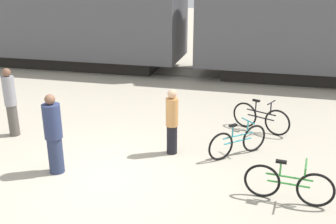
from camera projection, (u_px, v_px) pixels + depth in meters
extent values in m
plane|color=#B2A893|center=(106.00, 175.00, 8.53)|extent=(80.00, 80.00, 0.00)
cube|color=black|center=(43.00, 58.00, 18.61)|extent=(11.21, 2.31, 0.55)
cube|color=#4C4C51|center=(38.00, 19.00, 17.99)|extent=(13.35, 3.08, 3.09)
cube|color=#4C4238|center=(186.00, 76.00, 16.42)|extent=(67.89, 0.07, 0.01)
cube|color=#4C4238|center=(192.00, 68.00, 17.73)|extent=(67.89, 0.07, 0.01)
torus|color=black|center=(254.00, 138.00, 9.51)|extent=(0.54, 0.50, 0.69)
torus|color=black|center=(221.00, 146.00, 9.07)|extent=(0.54, 0.50, 0.69)
cylinder|color=teal|center=(238.00, 135.00, 9.23)|extent=(0.66, 0.61, 0.04)
cylinder|color=teal|center=(238.00, 141.00, 9.28)|extent=(0.61, 0.56, 0.04)
cylinder|color=teal|center=(233.00, 131.00, 9.11)|extent=(0.04, 0.04, 0.29)
cube|color=black|center=(233.00, 125.00, 9.06)|extent=(0.20, 0.19, 0.05)
cylinder|color=teal|center=(248.00, 127.00, 9.30)|extent=(0.04, 0.04, 0.32)
cylinder|color=teal|center=(248.00, 121.00, 9.25)|extent=(0.33, 0.36, 0.03)
torus|color=black|center=(277.00, 123.00, 10.44)|extent=(0.68, 0.35, 0.72)
torus|color=black|center=(245.00, 115.00, 11.01)|extent=(0.68, 0.35, 0.72)
cylinder|color=black|center=(261.00, 112.00, 10.67)|extent=(0.79, 0.39, 0.04)
cylinder|color=black|center=(261.00, 118.00, 10.72)|extent=(0.72, 0.35, 0.04)
cylinder|color=black|center=(256.00, 106.00, 10.71)|extent=(0.04, 0.04, 0.30)
cube|color=black|center=(256.00, 101.00, 10.66)|extent=(0.22, 0.16, 0.05)
cylinder|color=black|center=(271.00, 109.00, 10.45)|extent=(0.04, 0.04, 0.34)
cylinder|color=black|center=(271.00, 103.00, 10.40)|extent=(0.22, 0.43, 0.03)
torus|color=black|center=(315.00, 190.00, 7.26)|extent=(0.70, 0.13, 0.70)
torus|color=black|center=(262.00, 181.00, 7.58)|extent=(0.70, 0.13, 0.70)
cylinder|color=#338C38|center=(289.00, 177.00, 7.36)|extent=(0.86, 0.13, 0.04)
cylinder|color=#338C38|center=(288.00, 184.00, 7.41)|extent=(0.78, 0.12, 0.04)
cylinder|color=#338C38|center=(280.00, 169.00, 7.37)|extent=(0.04, 0.04, 0.29)
cube|color=black|center=(281.00, 162.00, 7.32)|extent=(0.21, 0.10, 0.05)
cylinder|color=#338C38|center=(305.00, 172.00, 7.22)|extent=(0.04, 0.04, 0.32)
cylinder|color=#338C38|center=(306.00, 164.00, 7.16)|extent=(0.08, 0.46, 0.03)
cylinder|color=#514C47|center=(13.00, 120.00, 10.44)|extent=(0.27, 0.27, 0.85)
cylinder|color=gray|center=(9.00, 91.00, 10.16)|extent=(0.31, 0.31, 0.77)
sphere|color=brown|center=(6.00, 72.00, 9.99)|extent=(0.22, 0.22, 0.22)
cylinder|color=#283351|center=(56.00, 155.00, 8.51)|extent=(0.32, 0.32, 0.82)
cylinder|color=navy|center=(52.00, 121.00, 8.24)|extent=(0.38, 0.38, 0.75)
sphere|color=brown|center=(50.00, 99.00, 8.08)|extent=(0.22, 0.22, 0.22)
cylinder|color=black|center=(172.00, 139.00, 9.42)|extent=(0.25, 0.25, 0.71)
cylinder|color=tan|center=(172.00, 112.00, 9.18)|extent=(0.29, 0.29, 0.68)
sphere|color=tan|center=(172.00, 94.00, 9.03)|extent=(0.22, 0.22, 0.22)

